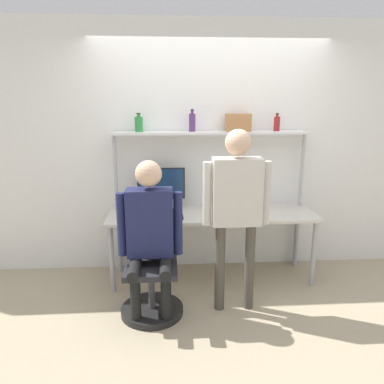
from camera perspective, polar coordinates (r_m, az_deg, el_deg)
ground_plane at (r=3.91m, az=3.52°, el=-14.93°), size 12.00×12.00×0.00m
wall_back at (r=4.14m, az=2.58°, el=6.53°), size 8.00×0.06×2.70m
desk at (r=3.95m, az=3.04°, el=-4.11°), size 2.16×0.64×0.73m
shelf_unit at (r=3.99m, az=2.83°, el=6.23°), size 2.05×0.23×1.56m
monitor at (r=4.00m, az=-4.72°, el=0.79°), size 0.51×0.22×0.45m
laptop at (r=3.79m, az=-5.84°, el=-2.88°), size 0.32×0.24×0.23m
cell_phone at (r=3.77m, az=-1.86°, el=-3.84°), size 0.07×0.15×0.01m
office_chair at (r=3.48m, az=-6.17°, el=-13.54°), size 0.56×0.56×0.92m
person_seated at (r=3.22m, az=-6.45°, el=-5.36°), size 0.56×0.47×1.39m
person_standing at (r=3.25m, az=6.80°, el=-0.97°), size 0.59×0.22×1.65m
bottle_red at (r=4.10m, az=12.80°, el=10.15°), size 0.06×0.06×0.19m
bottle_purple at (r=3.94m, az=0.03°, el=10.61°), size 0.07×0.07×0.23m
bottle_green at (r=3.94m, az=-8.11°, el=10.24°), size 0.08×0.08×0.19m
storage_box at (r=4.00m, az=7.02°, el=10.46°), size 0.25×0.19×0.18m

